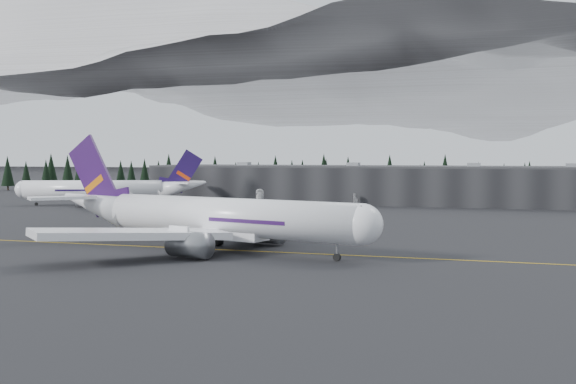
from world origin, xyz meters
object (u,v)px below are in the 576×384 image
(gse_vehicle_a, at_px, (260,203))
(terminal, at_px, (382,184))
(jet_main, at_px, (203,216))
(jet_parked, at_px, (110,190))
(gse_vehicle_b, at_px, (355,204))

(gse_vehicle_a, bearing_deg, terminal, 28.47)
(terminal, distance_m, jet_main, 127.46)
(terminal, bearing_deg, gse_vehicle_a, -144.44)
(terminal, bearing_deg, jet_parked, -155.14)
(terminal, distance_m, jet_parked, 89.99)
(jet_main, relative_size, gse_vehicle_a, 12.58)
(jet_main, height_order, jet_parked, jet_main)
(jet_parked, bearing_deg, jet_main, 108.89)
(jet_parked, height_order, gse_vehicle_a, jet_parked)
(terminal, distance_m, gse_vehicle_b, 18.86)
(terminal, relative_size, gse_vehicle_a, 29.62)
(terminal, bearing_deg, jet_main, -93.84)
(jet_main, xyz_separation_m, gse_vehicle_a, (-26.38, 102.20, -4.99))
(terminal, height_order, gse_vehicle_a, terminal)
(gse_vehicle_a, bearing_deg, gse_vehicle_b, 7.75)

